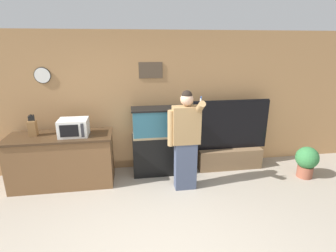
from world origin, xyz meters
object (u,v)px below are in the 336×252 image
object	(u,v)px
knife_block	(33,128)
person_standing	(185,140)
microwave	(74,127)
tv_on_stand	(229,148)
counter_island	(63,160)
aquarium_on_stand	(159,141)
potted_plant	(307,160)

from	to	relation	value
knife_block	person_standing	distance (m)	2.53
microwave	tv_on_stand	bearing A→B (deg)	4.64
counter_island	person_standing	size ratio (longest dim) A/B	1.02
tv_on_stand	person_standing	size ratio (longest dim) A/B	0.89
counter_island	aquarium_on_stand	size ratio (longest dim) A/B	1.36
aquarium_on_stand	potted_plant	bearing A→B (deg)	-12.60
microwave	potted_plant	bearing A→B (deg)	-5.43
potted_plant	microwave	bearing A→B (deg)	174.57
microwave	aquarium_on_stand	world-z (taller)	aquarium_on_stand
counter_island	microwave	bearing A→B (deg)	-7.27
person_standing	counter_island	bearing A→B (deg)	167.47
counter_island	knife_block	size ratio (longest dim) A/B	4.77
microwave	knife_block	xyz separation A→B (m)	(-0.67, 0.09, -0.01)
tv_on_stand	potted_plant	world-z (taller)	tv_on_stand
aquarium_on_stand	tv_on_stand	world-z (taller)	tv_on_stand
microwave	aquarium_on_stand	bearing A→B (deg)	7.93
counter_island	microwave	distance (m)	0.64
knife_block	tv_on_stand	world-z (taller)	tv_on_stand
knife_block	tv_on_stand	bearing A→B (deg)	2.24
person_standing	knife_block	bearing A→B (deg)	168.17
tv_on_stand	microwave	bearing A→B (deg)	-175.36
counter_island	person_standing	bearing A→B (deg)	-12.53
tv_on_stand	aquarium_on_stand	bearing A→B (deg)	-178.81
counter_island	tv_on_stand	xyz separation A→B (m)	(3.09, 0.20, -0.06)
counter_island	knife_block	distance (m)	0.72
tv_on_stand	potted_plant	distance (m)	1.40
knife_block	potted_plant	bearing A→B (deg)	-5.78
microwave	potted_plant	world-z (taller)	microwave
aquarium_on_stand	tv_on_stand	bearing A→B (deg)	1.19
microwave	tv_on_stand	xyz separation A→B (m)	(2.84, 0.23, -0.65)
person_standing	microwave	bearing A→B (deg)	166.75
aquarium_on_stand	person_standing	distance (m)	0.76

